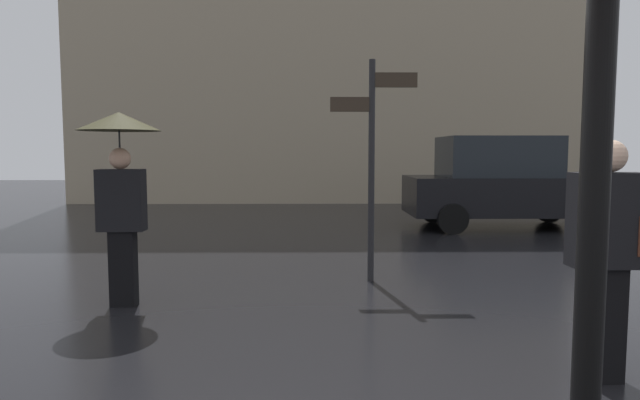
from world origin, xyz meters
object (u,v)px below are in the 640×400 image
object	(u,v)px
parked_car_left	(502,183)
street_signpost	(372,148)
pedestrian_with_umbrella	(120,165)
pedestrian_with_bag	(608,246)

from	to	relation	value
parked_car_left	street_signpost	size ratio (longest dim) A/B	1.50
pedestrian_with_umbrella	parked_car_left	world-z (taller)	pedestrian_with_umbrella
parked_car_left	pedestrian_with_umbrella	bearing A→B (deg)	-142.19
pedestrian_with_umbrella	street_signpost	distance (m)	2.98
pedestrian_with_umbrella	parked_car_left	bearing A→B (deg)	-153.54
street_signpost	parked_car_left	bearing A→B (deg)	55.54
pedestrian_with_umbrella	street_signpost	xyz separation A→B (m)	(2.77, 1.07, 0.18)
parked_car_left	pedestrian_with_bag	bearing A→B (deg)	-110.60
pedestrian_with_bag	street_signpost	world-z (taller)	street_signpost
parked_car_left	street_signpost	bearing A→B (deg)	-130.86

